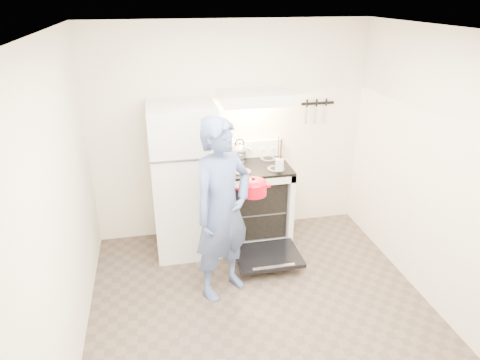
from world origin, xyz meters
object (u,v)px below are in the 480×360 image
(stove_body, at_px, (255,204))
(person, at_px, (222,211))
(refrigerator, at_px, (185,180))
(tea_kettle, at_px, (240,149))
(dutch_oven, at_px, (253,188))

(stove_body, relative_size, person, 0.51)
(person, bearing_deg, stove_body, 26.87)
(refrigerator, distance_m, tea_kettle, 0.75)
(person, bearing_deg, dutch_oven, 1.44)
(tea_kettle, distance_m, person, 1.20)
(person, height_order, dutch_oven, person)
(refrigerator, bearing_deg, person, -72.38)
(tea_kettle, height_order, person, person)
(person, xyz_separation_m, dutch_oven, (0.35, 0.23, 0.09))
(person, bearing_deg, tea_kettle, 38.14)
(person, relative_size, dutch_oven, 5.32)
(refrigerator, distance_m, dutch_oven, 0.90)
(tea_kettle, bearing_deg, dutch_oven, -93.10)
(stove_body, height_order, dutch_oven, dutch_oven)
(stove_body, relative_size, tea_kettle, 3.63)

